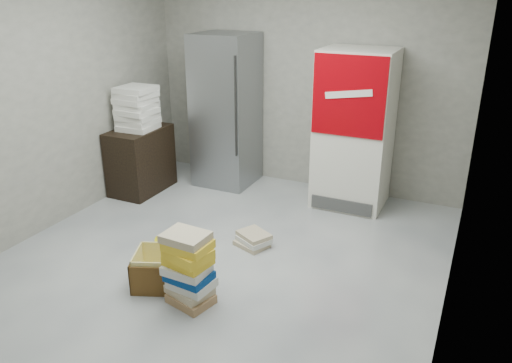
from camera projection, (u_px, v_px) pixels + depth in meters
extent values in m
plane|color=#BABAB5|center=(205.00, 275.00, 4.50)|extent=(5.00, 5.00, 0.00)
cube|color=#9B978B|center=(305.00, 76.00, 6.08)|extent=(4.00, 0.04, 2.80)
cube|color=#9B978B|center=(18.00, 101.00, 4.77)|extent=(0.04, 5.00, 2.80)
cube|color=#9B978B|center=(466.00, 158.00, 3.19)|extent=(0.04, 5.00, 2.80)
cube|color=gray|center=(226.00, 111.00, 6.29)|extent=(0.70, 0.70, 1.90)
cylinder|color=#333333|center=(236.00, 108.00, 5.81)|extent=(0.02, 0.02, 1.19)
cube|color=silver|center=(354.00, 130.00, 5.66)|extent=(0.80, 0.70, 1.80)
cube|color=#950008|center=(349.00, 96.00, 5.19)|extent=(0.78, 0.02, 0.85)
cube|color=white|center=(348.00, 94.00, 5.17)|extent=(0.50, 0.01, 0.14)
cube|color=#3F3F3F|center=(341.00, 206.00, 5.65)|extent=(0.70, 0.02, 0.15)
cube|color=black|center=(141.00, 160.00, 6.21)|extent=(0.50, 0.80, 0.80)
cube|color=silver|center=(138.00, 127.00, 6.04)|extent=(0.42, 0.42, 0.06)
cube|color=silver|center=(138.00, 121.00, 6.02)|extent=(0.40, 0.40, 0.06)
cube|color=silver|center=(138.00, 116.00, 5.99)|extent=(0.42, 0.42, 0.06)
cube|color=silver|center=(137.00, 111.00, 5.96)|extent=(0.42, 0.42, 0.06)
cube|color=silver|center=(137.00, 105.00, 5.96)|extent=(0.42, 0.42, 0.06)
cube|color=silver|center=(135.00, 100.00, 5.92)|extent=(0.42, 0.42, 0.06)
cube|color=silver|center=(136.00, 95.00, 5.90)|extent=(0.42, 0.42, 0.06)
cube|color=silver|center=(136.00, 89.00, 5.88)|extent=(0.40, 0.40, 0.06)
cube|color=#94704B|center=(191.00, 299.00, 4.09)|extent=(0.40, 0.34, 0.07)
cube|color=tan|center=(190.00, 290.00, 4.09)|extent=(0.40, 0.36, 0.07)
cube|color=silver|center=(192.00, 283.00, 4.06)|extent=(0.37, 0.31, 0.07)
cube|color=navy|center=(189.00, 276.00, 4.02)|extent=(0.37, 0.30, 0.06)
cube|color=silver|center=(187.00, 269.00, 4.00)|extent=(0.35, 0.28, 0.07)
cube|color=yellow|center=(188.00, 260.00, 3.99)|extent=(0.38, 0.32, 0.08)
cube|color=yellow|center=(188.00, 254.00, 3.92)|extent=(0.40, 0.35, 0.08)
cube|color=yellow|center=(188.00, 245.00, 3.89)|extent=(0.36, 0.29, 0.07)
cube|color=tan|center=(186.00, 237.00, 3.88)|extent=(0.36, 0.29, 0.06)
cube|color=tan|center=(252.00, 244.00, 4.98)|extent=(0.37, 0.33, 0.05)
cube|color=silver|center=(254.00, 239.00, 4.97)|extent=(0.38, 0.35, 0.05)
cube|color=tan|center=(254.00, 235.00, 4.96)|extent=(0.39, 0.36, 0.04)
cube|color=yellow|center=(159.00, 283.00, 4.36)|extent=(0.48, 0.48, 0.01)
cube|color=brown|center=(163.00, 259.00, 4.48)|extent=(0.37, 0.16, 0.28)
cube|color=brown|center=(152.00, 282.00, 4.13)|extent=(0.37, 0.16, 0.28)
cube|color=brown|center=(136.00, 269.00, 4.32)|extent=(0.16, 0.37, 0.28)
cube|color=brown|center=(179.00, 271.00, 4.30)|extent=(0.16, 0.37, 0.28)
cube|color=yellow|center=(162.00, 258.00, 4.46)|extent=(0.34, 0.14, 0.32)
cube|color=yellow|center=(152.00, 279.00, 4.14)|extent=(0.34, 0.14, 0.32)
cube|color=yellow|center=(138.00, 267.00, 4.31)|extent=(0.14, 0.34, 0.32)
cube|color=yellow|center=(177.00, 269.00, 4.29)|extent=(0.14, 0.34, 0.32)
cylinder|color=#C3B90A|center=(171.00, 242.00, 4.98)|extent=(0.37, 0.37, 0.08)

